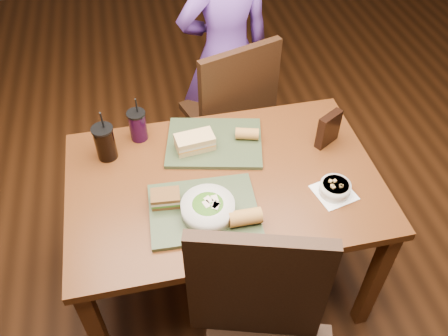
{
  "coord_description": "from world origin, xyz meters",
  "views": [
    {
      "loc": [
        -0.28,
        -1.31,
        2.2
      ],
      "look_at": [
        0.0,
        0.0,
        0.82
      ],
      "focal_mm": 38.0,
      "sensor_mm": 36.0,
      "label": 1
    }
  ],
  "objects_px": {
    "dining_table": "(224,194)",
    "cup_berry": "(138,125)",
    "diner": "(225,54)",
    "sandwich_far": "(195,142)",
    "tray_far": "(214,143)",
    "soup_bowl": "(335,188)",
    "salad_bowl": "(208,208)",
    "sandwich_near": "(166,198)",
    "chair_far": "(234,112)",
    "cup_cola": "(105,142)",
    "baguette_near": "(245,217)",
    "tray_near": "(204,210)",
    "baguette_far": "(247,134)",
    "chip_bag": "(328,129)"
  },
  "relations": [
    {
      "from": "dining_table",
      "to": "cup_berry",
      "type": "xyz_separation_m",
      "value": [
        -0.32,
        0.34,
        0.16
      ]
    },
    {
      "from": "dining_table",
      "to": "chair_far",
      "type": "relative_size",
      "value": 1.28
    },
    {
      "from": "diner",
      "to": "cup_berry",
      "type": "xyz_separation_m",
      "value": [
        -0.53,
        -0.61,
        0.08
      ]
    },
    {
      "from": "diner",
      "to": "tray_far",
      "type": "bearing_deg",
      "value": 65.56
    },
    {
      "from": "diner",
      "to": "chip_bag",
      "type": "distance_m",
      "value": 0.87
    },
    {
      "from": "tray_near",
      "to": "cup_cola",
      "type": "relative_size",
      "value": 1.68
    },
    {
      "from": "diner",
      "to": "cup_berry",
      "type": "height_order",
      "value": "diner"
    },
    {
      "from": "chair_far",
      "to": "diner",
      "type": "height_order",
      "value": "diner"
    },
    {
      "from": "chip_bag",
      "to": "diner",
      "type": "bearing_deg",
      "value": 78.52
    },
    {
      "from": "diner",
      "to": "sandwich_far",
      "type": "distance_m",
      "value": 0.81
    },
    {
      "from": "dining_table",
      "to": "salad_bowl",
      "type": "xyz_separation_m",
      "value": [
        -0.1,
        -0.18,
        0.14
      ]
    },
    {
      "from": "chair_far",
      "to": "chip_bag",
      "type": "bearing_deg",
      "value": -60.03
    },
    {
      "from": "soup_bowl",
      "to": "baguette_near",
      "type": "height_order",
      "value": "baguette_near"
    },
    {
      "from": "cup_cola",
      "to": "sandwich_far",
      "type": "bearing_deg",
      "value": -6.65
    },
    {
      "from": "diner",
      "to": "chip_bag",
      "type": "relative_size",
      "value": 9.26
    },
    {
      "from": "chair_far",
      "to": "sandwich_far",
      "type": "height_order",
      "value": "chair_far"
    },
    {
      "from": "baguette_near",
      "to": "baguette_far",
      "type": "relative_size",
      "value": 1.2
    },
    {
      "from": "tray_far",
      "to": "sandwich_near",
      "type": "relative_size",
      "value": 3.54
    },
    {
      "from": "soup_bowl",
      "to": "baguette_far",
      "type": "distance_m",
      "value": 0.46
    },
    {
      "from": "salad_bowl",
      "to": "sandwich_near",
      "type": "xyz_separation_m",
      "value": [
        -0.15,
        0.09,
        -0.01
      ]
    },
    {
      "from": "dining_table",
      "to": "diner",
      "type": "height_order",
      "value": "diner"
    },
    {
      "from": "tray_near",
      "to": "tray_far",
      "type": "bearing_deg",
      "value": 72.44
    },
    {
      "from": "chair_far",
      "to": "sandwich_far",
      "type": "distance_m",
      "value": 0.58
    },
    {
      "from": "tray_near",
      "to": "tray_far",
      "type": "xyz_separation_m",
      "value": [
        0.12,
        0.37,
        0.0
      ]
    },
    {
      "from": "salad_bowl",
      "to": "soup_bowl",
      "type": "relative_size",
      "value": 1.14
    },
    {
      "from": "diner",
      "to": "baguette_near",
      "type": "bearing_deg",
      "value": 72.87
    },
    {
      "from": "baguette_near",
      "to": "baguette_far",
      "type": "xyz_separation_m",
      "value": [
        0.12,
        0.46,
        -0.01
      ]
    },
    {
      "from": "soup_bowl",
      "to": "cup_cola",
      "type": "bearing_deg",
      "value": 155.23
    },
    {
      "from": "soup_bowl",
      "to": "baguette_far",
      "type": "xyz_separation_m",
      "value": [
        -0.27,
        0.38,
        0.02
      ]
    },
    {
      "from": "dining_table",
      "to": "sandwich_far",
      "type": "bearing_deg",
      "value": 113.58
    },
    {
      "from": "sandwich_far",
      "to": "baguette_far",
      "type": "distance_m",
      "value": 0.24
    },
    {
      "from": "sandwich_near",
      "to": "baguette_near",
      "type": "relative_size",
      "value": 0.96
    },
    {
      "from": "diner",
      "to": "sandwich_near",
      "type": "bearing_deg",
      "value": 57.47
    },
    {
      "from": "dining_table",
      "to": "chair_far",
      "type": "bearing_deg",
      "value": 73.17
    },
    {
      "from": "cup_berry",
      "to": "sandwich_far",
      "type": "bearing_deg",
      "value": -30.33
    },
    {
      "from": "cup_berry",
      "to": "cup_cola",
      "type": "bearing_deg",
      "value": -147.65
    },
    {
      "from": "sandwich_far",
      "to": "baguette_near",
      "type": "bearing_deg",
      "value": -75.58
    },
    {
      "from": "chair_far",
      "to": "cup_cola",
      "type": "relative_size",
      "value": 4.07
    },
    {
      "from": "tray_far",
      "to": "soup_bowl",
      "type": "xyz_separation_m",
      "value": [
        0.42,
        -0.39,
        0.02
      ]
    },
    {
      "from": "baguette_far",
      "to": "cup_berry",
      "type": "bearing_deg",
      "value": 165.19
    },
    {
      "from": "dining_table",
      "to": "baguette_near",
      "type": "distance_m",
      "value": 0.29
    },
    {
      "from": "baguette_far",
      "to": "cup_berry",
      "type": "distance_m",
      "value": 0.49
    },
    {
      "from": "soup_bowl",
      "to": "sandwich_far",
      "type": "xyz_separation_m",
      "value": [
        -0.51,
        0.37,
        0.02
      ]
    },
    {
      "from": "salad_bowl",
      "to": "tray_far",
      "type": "bearing_deg",
      "value": 75.37
    },
    {
      "from": "diner",
      "to": "soup_bowl",
      "type": "xyz_separation_m",
      "value": [
        0.21,
        -1.11,
        0.04
      ]
    },
    {
      "from": "chair_far",
      "to": "chip_bag",
      "type": "relative_size",
      "value": 6.36
    },
    {
      "from": "chair_far",
      "to": "tray_near",
      "type": "relative_size",
      "value": 2.42
    },
    {
      "from": "diner",
      "to": "sandwich_far",
      "type": "bearing_deg",
      "value": 59.8
    },
    {
      "from": "diner",
      "to": "soup_bowl",
      "type": "distance_m",
      "value": 1.13
    },
    {
      "from": "sandwich_near",
      "to": "sandwich_far",
      "type": "height_order",
      "value": "sandwich_far"
    }
  ]
}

